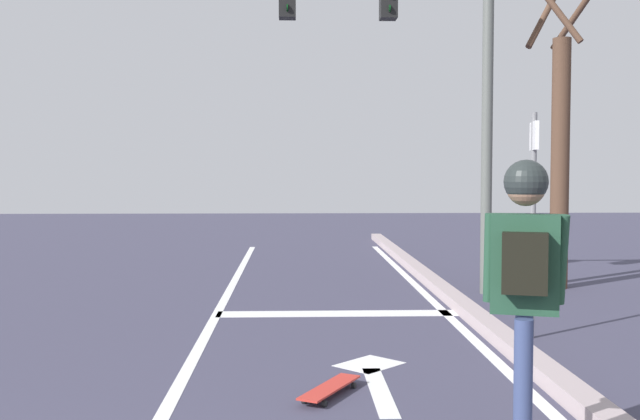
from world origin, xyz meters
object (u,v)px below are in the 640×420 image
object	(u,v)px
skater	(525,265)
spare_skateboard	(330,388)
street_sign_post	(533,192)
roadside_tree	(560,148)
traffic_signal_mast	(406,51)

from	to	relation	value
skater	spare_skateboard	distance (m)	2.19
street_sign_post	roadside_tree	world-z (taller)	roadside_tree
spare_skateboard	street_sign_post	distance (m)	3.39
street_sign_post	traffic_signal_mast	bearing A→B (deg)	107.55
skater	spare_skateboard	xyz separation A→B (m)	(-1.10, 1.48, -1.17)
skater	traffic_signal_mast	size ratio (longest dim) A/B	0.37
spare_skateboard	roadside_tree	world-z (taller)	roadside_tree
traffic_signal_mast	roadside_tree	world-z (taller)	traffic_signal_mast
spare_skateboard	traffic_signal_mast	size ratio (longest dim) A/B	0.16
street_sign_post	roadside_tree	size ratio (longest dim) A/B	0.51
spare_skateboard	street_sign_post	world-z (taller)	street_sign_post
spare_skateboard	skater	bearing A→B (deg)	-53.37
traffic_signal_mast	roadside_tree	size ratio (longest dim) A/B	1.01
skater	roadside_tree	bearing A→B (deg)	69.04
spare_skateboard	street_sign_post	size ratio (longest dim) A/B	0.33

